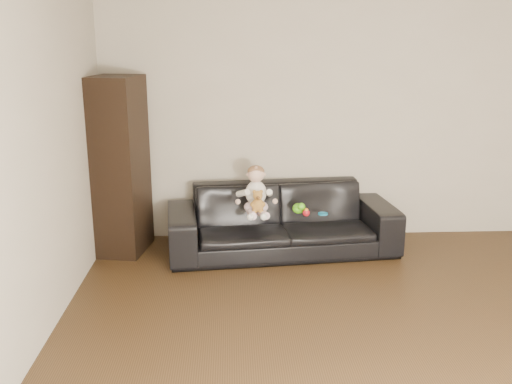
{
  "coord_description": "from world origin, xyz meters",
  "views": [
    {
      "loc": [
        -1.13,
        -3.29,
        2.14
      ],
      "look_at": [
        -0.9,
        2.14,
        0.66
      ],
      "focal_mm": 40.0,
      "sensor_mm": 36.0,
      "label": 1
    }
  ],
  "objects_px": {
    "baby": "(256,193)",
    "toy_green": "(298,208)",
    "toy_rattle": "(306,213)",
    "teddy_bear": "(258,202)",
    "sofa": "(282,220)",
    "cabinet": "(120,166)",
    "toy_blue_disc": "(323,214)"
  },
  "relations": [
    {
      "from": "toy_green",
      "to": "toy_rattle",
      "type": "distance_m",
      "value": 0.12
    },
    {
      "from": "sofa",
      "to": "toy_rattle",
      "type": "xyz_separation_m",
      "value": [
        0.22,
        -0.23,
        0.14
      ]
    },
    {
      "from": "cabinet",
      "to": "sofa",
      "type": "bearing_deg",
      "value": 6.03
    },
    {
      "from": "toy_green",
      "to": "toy_blue_disc",
      "type": "relative_size",
      "value": 1.49
    },
    {
      "from": "baby",
      "to": "toy_green",
      "type": "height_order",
      "value": "baby"
    },
    {
      "from": "cabinet",
      "to": "teddy_bear",
      "type": "distance_m",
      "value": 1.45
    },
    {
      "from": "baby",
      "to": "toy_green",
      "type": "relative_size",
      "value": 3.31
    },
    {
      "from": "toy_green",
      "to": "teddy_bear",
      "type": "bearing_deg",
      "value": -160.96
    },
    {
      "from": "teddy_bear",
      "to": "toy_green",
      "type": "bearing_deg",
      "value": -5.91
    },
    {
      "from": "baby",
      "to": "toy_rattle",
      "type": "bearing_deg",
      "value": -27.72
    },
    {
      "from": "baby",
      "to": "sofa",
      "type": "bearing_deg",
      "value": 9.66
    },
    {
      "from": "cabinet",
      "to": "toy_rattle",
      "type": "relative_size",
      "value": 24.93
    },
    {
      "from": "sofa",
      "to": "cabinet",
      "type": "height_order",
      "value": "cabinet"
    },
    {
      "from": "teddy_bear",
      "to": "toy_blue_disc",
      "type": "relative_size",
      "value": 2.27
    },
    {
      "from": "cabinet",
      "to": "teddy_bear",
      "type": "height_order",
      "value": "cabinet"
    },
    {
      "from": "toy_green",
      "to": "toy_rattle",
      "type": "relative_size",
      "value": 2.05
    },
    {
      "from": "baby",
      "to": "toy_rattle",
      "type": "xyz_separation_m",
      "value": [
        0.49,
        -0.11,
        -0.18
      ]
    },
    {
      "from": "toy_green",
      "to": "cabinet",
      "type": "bearing_deg",
      "value": 172.66
    },
    {
      "from": "teddy_bear",
      "to": "baby",
      "type": "bearing_deg",
      "value": 68.92
    },
    {
      "from": "cabinet",
      "to": "baby",
      "type": "xyz_separation_m",
      "value": [
        1.36,
        -0.22,
        -0.23
      ]
    },
    {
      "from": "baby",
      "to": "teddy_bear",
      "type": "relative_size",
      "value": 2.18
    },
    {
      "from": "sofa",
      "to": "toy_rattle",
      "type": "height_order",
      "value": "sofa"
    },
    {
      "from": "teddy_bear",
      "to": "toy_rattle",
      "type": "bearing_deg",
      "value": -20.24
    },
    {
      "from": "teddy_bear",
      "to": "toy_rattle",
      "type": "relative_size",
      "value": 3.12
    },
    {
      "from": "sofa",
      "to": "cabinet",
      "type": "xyz_separation_m",
      "value": [
        -1.63,
        0.1,
        0.55
      ]
    },
    {
      "from": "sofa",
      "to": "toy_blue_disc",
      "type": "xyz_separation_m",
      "value": [
        0.39,
        -0.18,
        0.11
      ]
    },
    {
      "from": "cabinet",
      "to": "baby",
      "type": "bearing_deg",
      "value": 0.18
    },
    {
      "from": "baby",
      "to": "toy_green",
      "type": "bearing_deg",
      "value": -15.9
    },
    {
      "from": "sofa",
      "to": "toy_blue_disc",
      "type": "bearing_deg",
      "value": -30.61
    },
    {
      "from": "sofa",
      "to": "toy_rattle",
      "type": "relative_size",
      "value": 32.22
    },
    {
      "from": "toy_green",
      "to": "sofa",
      "type": "bearing_deg",
      "value": 139.8
    },
    {
      "from": "toy_rattle",
      "to": "baby",
      "type": "bearing_deg",
      "value": 167.41
    }
  ]
}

